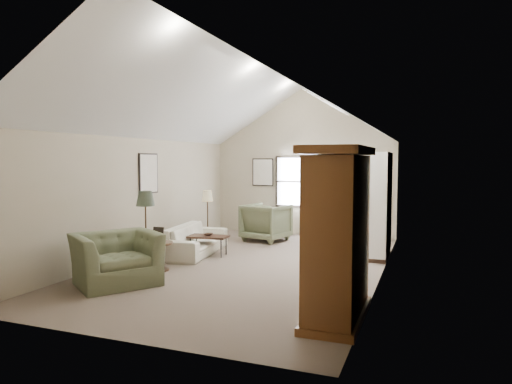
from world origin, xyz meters
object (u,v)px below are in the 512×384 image
(armchair_far, at_px, (266,222))
(sofa, at_px, (195,240))
(armoire, at_px, (338,234))
(armchair_near, at_px, (116,259))
(side_chair, at_px, (348,216))
(side_table, at_px, (158,256))
(coffee_table, at_px, (208,245))

(armchair_far, bearing_deg, sofa, 79.80)
(armoire, height_order, armchair_near, armoire)
(sofa, xyz_separation_m, side_chair, (2.79, 3.12, 0.28))
(armchair_near, bearing_deg, armchair_far, 23.67)
(armchair_near, height_order, side_chair, side_chair)
(side_chair, bearing_deg, armchair_near, -106.25)
(armoire, relative_size, side_table, 4.13)
(armoire, bearing_deg, sofa, 140.93)
(armchair_far, bearing_deg, armchair_near, 92.22)
(armoire, bearing_deg, armchair_near, 174.66)
(coffee_table, relative_size, side_chair, 0.71)
(armchair_near, distance_m, armchair_far, 4.80)
(armchair_near, distance_m, side_table, 1.06)
(sofa, height_order, armchair_near, armchair_near)
(armchair_far, xyz_separation_m, side_chair, (1.88, 1.05, 0.12))
(sofa, height_order, coffee_table, sofa)
(armchair_near, height_order, armchair_far, armchair_far)
(side_table, bearing_deg, armchair_near, -97.61)
(sofa, xyz_separation_m, side_table, (0.10, -1.60, -0.04))
(armoire, distance_m, side_table, 3.92)
(armoire, distance_m, armchair_near, 3.79)
(coffee_table, distance_m, side_table, 1.56)
(sofa, height_order, side_chair, side_chair)
(armchair_near, xyz_separation_m, side_table, (0.14, 1.03, -0.16))
(side_table, xyz_separation_m, side_chair, (2.69, 4.72, 0.32))
(sofa, bearing_deg, coffee_table, -106.53)
(armoire, height_order, side_table, armoire)
(armchair_far, distance_m, side_chair, 2.16)
(armchair_near, height_order, side_table, armchair_near)
(armoire, relative_size, coffee_table, 2.64)
(sofa, bearing_deg, armoire, -136.31)
(side_chair, bearing_deg, armoire, -71.84)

